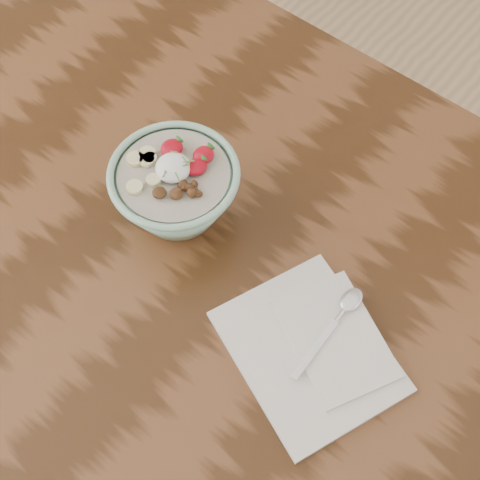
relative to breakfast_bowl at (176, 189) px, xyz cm
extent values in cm
cube|color=#391F0E|center=(11.91, 0.91, -8.37)|extent=(160.00, 90.00, 4.00)
cylinder|color=#4C2D19|center=(-60.09, 37.91, -45.87)|extent=(7.00, 7.00, 71.00)
cylinder|color=#8EBFA3|center=(0.01, -0.03, -5.78)|extent=(8.27, 8.27, 1.18)
torus|color=#8EBFA3|center=(0.01, -0.03, 3.87)|extent=(18.80, 18.80, 1.08)
cylinder|color=#BCB29B|center=(0.01, -0.03, 3.28)|extent=(15.95, 15.95, 0.98)
ellipsoid|color=white|center=(-0.22, 0.25, 4.74)|extent=(5.01, 5.01, 2.75)
ellipsoid|color=#A40716|center=(1.52, 4.69, 4.58)|extent=(2.93, 3.23, 1.61)
cone|color=#286623|center=(1.52, 6.01, 4.88)|extent=(1.40, 1.03, 1.52)
ellipsoid|color=#A40716|center=(-2.73, 2.72, 4.62)|extent=(3.08, 3.39, 1.69)
cone|color=#286623|center=(-2.73, 4.11, 4.92)|extent=(1.40, 1.03, 1.52)
ellipsoid|color=#A40716|center=(2.12, 2.54, 4.55)|extent=(2.83, 3.11, 1.55)
cone|color=#286623|center=(2.12, 3.81, 4.85)|extent=(1.40, 1.03, 1.52)
cylinder|color=beige|center=(-4.17, -0.32, 4.17)|extent=(2.00, 2.00, 0.70)
cylinder|color=beige|center=(-1.21, -2.76, 4.17)|extent=(2.06, 2.06, 0.70)
cylinder|color=beige|center=(-5.72, -1.72, 4.17)|extent=(2.49, 2.49, 0.70)
cylinder|color=beige|center=(-5.02, 0.05, 4.17)|extent=(2.44, 2.44, 0.70)
cylinder|color=beige|center=(-2.42, -5.27, 4.17)|extent=(2.33, 2.33, 0.70)
cylinder|color=beige|center=(-4.24, -0.83, 4.17)|extent=(2.15, 2.15, 0.70)
ellipsoid|color=#512D17|center=(0.98, -3.90, 4.46)|extent=(2.24, 2.20, 1.09)
ellipsoid|color=#512D17|center=(3.40, -0.65, 4.31)|extent=(1.83, 1.90, 1.07)
ellipsoid|color=#512D17|center=(2.93, -0.88, 4.27)|extent=(1.22, 1.51, 1.07)
ellipsoid|color=#512D17|center=(4.40, -0.53, 4.19)|extent=(1.57, 1.59, 0.75)
ellipsoid|color=#512D17|center=(3.65, 0.28, 4.26)|extent=(1.69, 1.63, 0.93)
ellipsoid|color=#512D17|center=(2.43, -0.85, 4.36)|extent=(1.19, 1.68, 1.03)
ellipsoid|color=#512D17|center=(0.86, -3.90, 4.29)|extent=(2.05, 2.04, 0.85)
ellipsoid|color=#512D17|center=(2.85, -2.55, 4.44)|extent=(2.22, 2.22, 1.16)
ellipsoid|color=#512D17|center=(4.37, -1.02, 4.34)|extent=(2.23, 2.24, 1.16)
ellipsoid|color=#512D17|center=(5.10, -0.58, 4.21)|extent=(1.59, 1.61, 0.96)
cylinder|color=#507F35|center=(1.31, 1.93, 5.77)|extent=(1.28, 1.29, 0.24)
cylinder|color=#507F35|center=(-0.16, 0.76, 5.77)|extent=(1.63, 0.23, 0.24)
cylinder|color=#507F35|center=(0.03, 0.00, 5.77)|extent=(0.28, 1.02, 0.21)
cylinder|color=#507F35|center=(-0.76, -0.33, 5.77)|extent=(1.08, 0.35, 0.22)
cylinder|color=#507F35|center=(0.69, 1.81, 5.77)|extent=(1.36, 0.54, 0.23)
cylinder|color=#507F35|center=(1.85, -1.02, 5.77)|extent=(1.61, 0.97, 0.24)
cylinder|color=#507F35|center=(1.36, 1.59, 5.77)|extent=(0.25, 1.57, 0.23)
cylinder|color=#507F35|center=(-1.41, 1.86, 5.77)|extent=(1.03, 0.68, 0.22)
cylinder|color=#507F35|center=(-0.30, 0.73, 5.77)|extent=(1.22, 0.95, 0.23)
cylinder|color=#507F35|center=(0.09, -1.68, 5.77)|extent=(0.75, 1.03, 0.22)
cylinder|color=#507F35|center=(0.17, -1.75, 5.77)|extent=(0.44, 1.23, 0.22)
cylinder|color=#507F35|center=(1.31, 0.99, 5.77)|extent=(1.14, 1.36, 0.24)
cylinder|color=#507F35|center=(0.22, 0.90, 5.77)|extent=(0.52, 1.15, 0.22)
cube|color=silver|center=(28.65, -5.70, -5.92)|extent=(28.59, 26.03, 0.90)
cube|color=silver|center=(30.45, -2.11, -5.20)|extent=(20.51, 18.18, 0.54)
cube|color=silver|center=(29.34, -5.36, -4.77)|extent=(1.36, 10.30, 0.31)
cylinder|color=silver|center=(29.10, 1.11, -4.62)|extent=(0.72, 2.70, 0.63)
ellipsoid|color=silver|center=(29.01, 3.68, -4.51)|extent=(2.88, 4.20, 0.85)
camera|label=1|loc=(41.78, -36.51, 80.00)|focal=50.00mm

